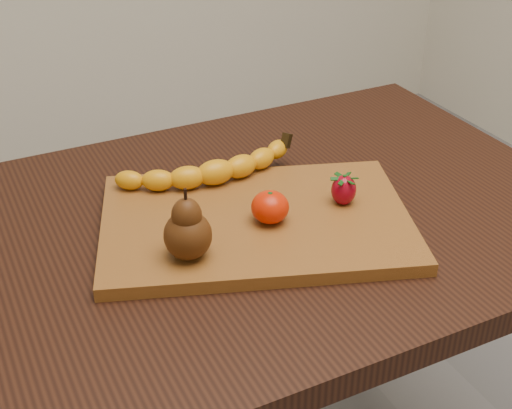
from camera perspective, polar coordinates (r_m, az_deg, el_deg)
name	(u,v)px	position (r m, az deg, el deg)	size (l,w,h in m)	color
table	(264,264)	(1.15, 0.61, -4.74)	(1.00, 0.70, 0.76)	black
cutting_board	(256,222)	(1.05, 0.00, -1.40)	(0.45, 0.30, 0.02)	brown
banana	(215,172)	(1.12, -3.27, 2.59)	(0.26, 0.07, 0.04)	#F09F0B
pear	(187,224)	(0.94, -5.53, -1.54)	(0.06, 0.06, 0.10)	#4B260C
mandarin	(270,207)	(1.02, 1.13, -0.21)	(0.06, 0.06, 0.05)	red
strawberry	(344,189)	(1.07, 7.03, 1.25)	(0.04, 0.04, 0.05)	maroon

